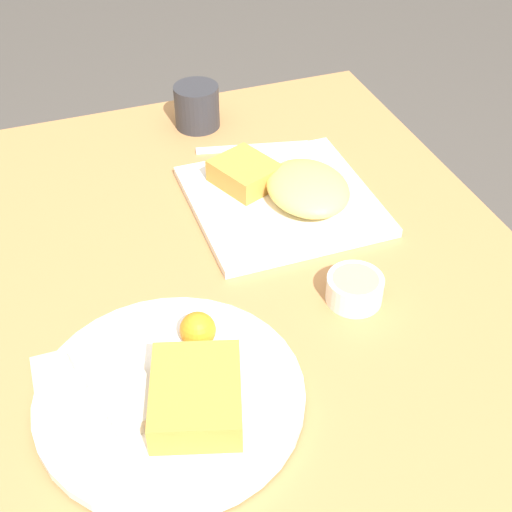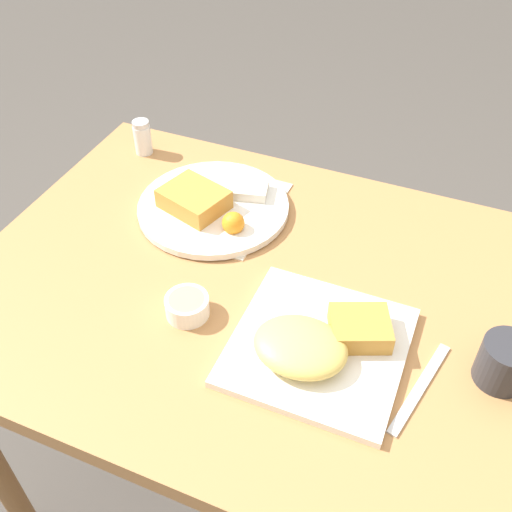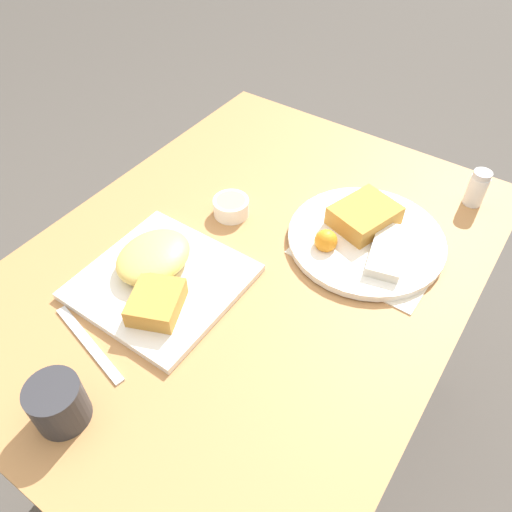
% 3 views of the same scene
% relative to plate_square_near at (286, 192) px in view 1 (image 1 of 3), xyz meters
% --- Properties ---
extents(dining_table, '(1.04, 0.78, 0.72)m').
position_rel_plate_square_near_xyz_m(dining_table, '(-0.14, 0.10, -0.11)').
color(dining_table, '#B27A47').
rests_on(dining_table, ground_plane).
extents(menu_card, '(0.16, 0.26, 0.00)m').
position_rel_plate_square_near_xyz_m(menu_card, '(-0.27, 0.28, -0.02)').
color(menu_card, beige).
rests_on(menu_card, dining_table).
extents(plate_square_near, '(0.27, 0.27, 0.06)m').
position_rel_plate_square_near_xyz_m(plate_square_near, '(0.00, 0.00, 0.00)').
color(plate_square_near, white).
rests_on(plate_square_near, dining_table).
extents(plate_oval_far, '(0.30, 0.30, 0.05)m').
position_rel_plate_square_near_xyz_m(plate_oval_far, '(-0.31, 0.26, -0.00)').
color(plate_oval_far, white).
rests_on(plate_oval_far, menu_card).
extents(sauce_ramekin, '(0.07, 0.07, 0.04)m').
position_rel_plate_square_near_xyz_m(sauce_ramekin, '(-0.23, -0.00, -0.00)').
color(sauce_ramekin, white).
rests_on(sauce_ramekin, dining_table).
extents(butter_knife, '(0.06, 0.19, 0.00)m').
position_rel_plate_square_near_xyz_m(butter_knife, '(0.17, -0.00, -0.02)').
color(butter_knife, silver).
rests_on(butter_knife, dining_table).
extents(coffee_mug, '(0.08, 0.08, 0.08)m').
position_rel_plate_square_near_xyz_m(coffee_mug, '(0.27, 0.06, 0.02)').
color(coffee_mug, '#2D2D33').
rests_on(coffee_mug, dining_table).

